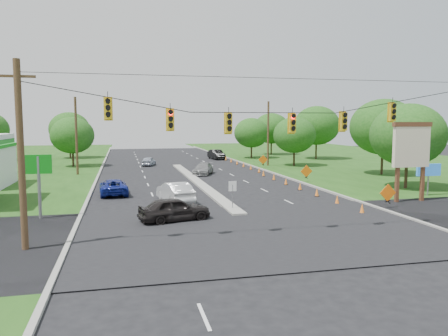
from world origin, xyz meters
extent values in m
plane|color=black|center=(0.00, 0.00, 0.00)|extent=(160.00, 160.00, 0.00)
cube|color=black|center=(0.00, 0.00, 0.00)|extent=(160.00, 14.00, 0.02)
cube|color=gray|center=(-10.10, 30.00, 0.00)|extent=(0.25, 110.00, 0.16)
cube|color=gray|center=(10.10, 30.00, 0.00)|extent=(0.25, 110.00, 0.16)
cube|color=gray|center=(0.00, 21.00, 0.00)|extent=(1.00, 34.00, 0.18)
cylinder|color=gray|center=(0.00, 6.00, 0.90)|extent=(0.06, 0.06, 1.80)
cube|color=white|center=(0.00, 6.00, 1.70)|extent=(0.55, 0.04, 0.70)
cylinder|color=#422D1C|center=(-12.00, -1.00, 4.50)|extent=(0.32, 0.32, 9.00)
cube|color=#422D1C|center=(-12.00, -1.00, 8.20)|extent=(1.60, 0.12, 0.12)
cylinder|color=black|center=(0.00, -1.00, 7.00)|extent=(24.00, 0.04, 0.04)
cube|color=yellow|center=(-8.00, -1.00, 6.75)|extent=(0.34, 0.24, 1.00)
cube|color=yellow|center=(-5.00, -1.00, 6.22)|extent=(0.34, 0.24, 1.00)
cube|color=yellow|center=(-2.00, -1.00, 6.05)|extent=(0.34, 0.24, 1.00)
cube|color=yellow|center=(1.50, -1.00, 6.05)|extent=(0.34, 0.24, 1.00)
cube|color=yellow|center=(4.50, -1.00, 6.14)|extent=(0.34, 0.24, 1.00)
cube|color=yellow|center=(7.50, -1.00, 6.66)|extent=(0.34, 0.24, 1.00)
cylinder|color=#422D1C|center=(-12.50, 30.00, 4.50)|extent=(0.28, 0.28, 9.00)
cylinder|color=#422D1C|center=(12.50, 35.00, 4.50)|extent=(0.28, 0.28, 9.00)
cylinder|color=gray|center=(-12.50, 6.00, 2.00)|extent=(0.20, 0.20, 4.00)
cube|color=#0C8814|center=(-12.50, 6.00, 3.50)|extent=(1.60, 0.15, 1.20)
cube|color=#59331E|center=(12.90, 6.00, 2.20)|extent=(0.25, 0.25, 4.40)
cube|color=#59331E|center=(15.10, 6.00, 2.20)|extent=(0.25, 0.25, 4.40)
cube|color=beige|center=(14.00, 6.00, 4.30)|extent=(3.00, 0.35, 3.20)
cube|color=#59331E|center=(14.00, 6.00, 5.95)|extent=(3.20, 0.40, 0.35)
cylinder|color=gray|center=(17.20, 8.00, 1.20)|extent=(0.12, 0.12, 2.40)
cube|color=blue|center=(17.20, 8.00, 2.20)|extent=(2.20, 0.20, 1.00)
cone|color=orange|center=(8.22, 3.00, 0.35)|extent=(0.32, 0.32, 0.70)
cone|color=orange|center=(8.22, 6.50, 0.35)|extent=(0.32, 0.32, 0.70)
cone|color=orange|center=(8.22, 10.00, 0.35)|extent=(0.32, 0.32, 0.70)
cone|color=orange|center=(8.22, 13.50, 0.35)|extent=(0.32, 0.32, 0.70)
cone|color=orange|center=(8.22, 17.00, 0.35)|extent=(0.32, 0.32, 0.70)
cone|color=orange|center=(8.22, 20.50, 0.35)|extent=(0.32, 0.32, 0.70)
cone|color=orange|center=(8.22, 24.00, 0.35)|extent=(0.32, 0.32, 0.70)
cone|color=orange|center=(8.82, 27.50, 0.35)|extent=(0.32, 0.32, 0.70)
cone|color=orange|center=(8.82, 31.00, 0.35)|extent=(0.32, 0.32, 0.70)
cone|color=orange|center=(8.82, 34.50, 0.35)|extent=(0.32, 0.32, 0.70)
cone|color=orange|center=(8.82, 38.00, 0.35)|extent=(0.32, 0.32, 0.70)
cone|color=orange|center=(8.82, 41.50, 0.35)|extent=(0.32, 0.32, 0.70)
cone|color=orange|center=(8.82, 45.00, 0.35)|extent=(0.32, 0.32, 0.70)
cube|color=black|center=(10.80, 4.00, 0.55)|extent=(0.06, 0.58, 0.26)
cube|color=black|center=(10.80, 4.00, 0.55)|extent=(0.06, 0.58, 0.26)
cube|color=orange|center=(10.80, 4.00, 1.15)|extent=(1.27, 0.05, 1.27)
cube|color=black|center=(10.80, 18.00, 0.55)|extent=(0.06, 0.58, 0.26)
cube|color=black|center=(10.80, 18.00, 0.55)|extent=(0.06, 0.58, 0.26)
cube|color=orange|center=(10.80, 18.00, 1.15)|extent=(1.27, 0.05, 1.27)
cube|color=black|center=(10.80, 32.00, 0.55)|extent=(0.06, 0.58, 0.26)
cube|color=black|center=(10.80, 32.00, 0.55)|extent=(0.06, 0.58, 0.26)
cube|color=orange|center=(10.80, 32.00, 1.15)|extent=(1.27, 0.05, 1.27)
cylinder|color=black|center=(-14.00, 40.00, 1.26)|extent=(0.28, 0.28, 2.52)
ellipsoid|color=#194C14|center=(-14.00, 40.00, 4.34)|extent=(5.88, 5.88, 5.04)
cylinder|color=black|center=(-16.00, 55.00, 1.44)|extent=(0.28, 0.28, 2.88)
ellipsoid|color=#194C14|center=(-16.00, 55.00, 4.96)|extent=(6.72, 6.72, 5.76)
cylinder|color=black|center=(18.00, 12.00, 1.44)|extent=(0.28, 0.28, 2.88)
ellipsoid|color=#194C14|center=(18.00, 12.00, 4.96)|extent=(6.72, 6.72, 5.76)
cylinder|color=black|center=(22.00, 22.00, 1.62)|extent=(0.28, 0.28, 3.24)
ellipsoid|color=#194C14|center=(22.00, 22.00, 5.58)|extent=(7.56, 7.56, 6.48)
cylinder|color=black|center=(16.00, 34.00, 1.26)|extent=(0.28, 0.28, 2.52)
ellipsoid|color=#194C14|center=(16.00, 34.00, 4.34)|extent=(5.88, 5.88, 5.04)
cylinder|color=black|center=(24.00, 44.00, 1.62)|extent=(0.28, 0.28, 3.24)
ellipsoid|color=#194C14|center=(24.00, 44.00, 5.58)|extent=(7.56, 7.56, 6.48)
cylinder|color=black|center=(20.00, 55.00, 1.44)|extent=(0.28, 0.28, 2.88)
ellipsoid|color=#194C14|center=(20.00, 55.00, 4.96)|extent=(6.72, 6.72, 5.76)
cylinder|color=black|center=(14.00, 48.00, 1.26)|extent=(0.28, 0.28, 2.52)
ellipsoid|color=#194C14|center=(14.00, 48.00, 4.34)|extent=(5.88, 5.88, 5.04)
imported|color=black|center=(-4.32, 3.58, 0.75)|extent=(4.73, 2.82, 1.51)
imported|color=silver|center=(-3.52, 9.99, 0.78)|extent=(2.60, 4.99, 1.57)
imported|color=navy|center=(-8.18, 14.70, 0.67)|extent=(2.51, 4.94, 1.34)
imported|color=gray|center=(1.83, 27.14, 0.66)|extent=(3.45, 4.89, 1.31)
imported|color=#9EA6B7|center=(-3.79, 39.23, 0.64)|extent=(2.46, 4.01, 1.28)
imported|color=black|center=(7.82, 47.56, 0.80)|extent=(2.26, 5.02, 1.60)
camera|label=1|loc=(-7.38, -22.95, 6.09)|focal=35.00mm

